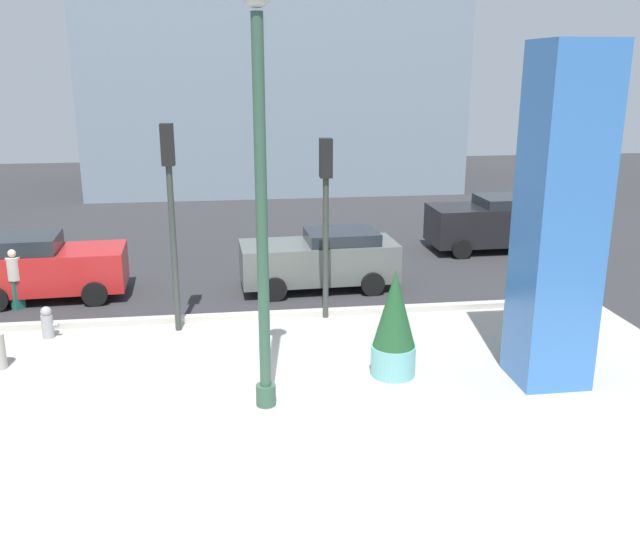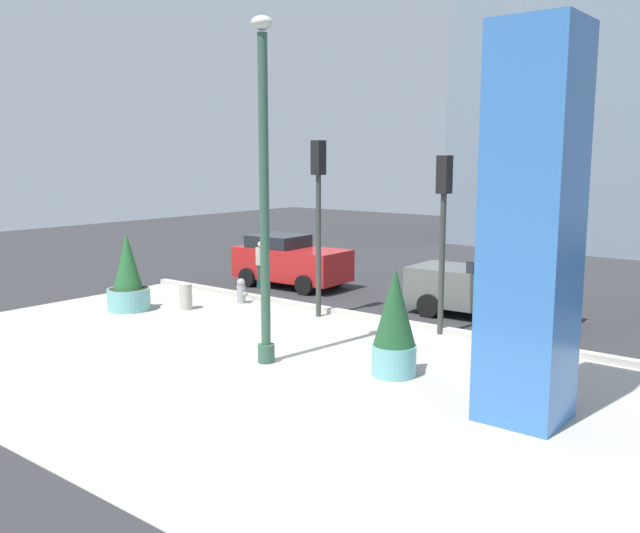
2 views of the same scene
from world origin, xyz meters
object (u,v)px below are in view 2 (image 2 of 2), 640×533
at_px(fire_hydrant, 241,291).
at_px(traffic_light_far_side, 443,215).
at_px(concrete_bollard, 186,297).
at_px(car_curb_west, 491,288).
at_px(potted_plant_by_pillar, 128,279).
at_px(lamp_post, 264,200).
at_px(traffic_light_corner, 319,199).
at_px(art_pillar_blue, 532,228).
at_px(pedestrian_on_sidewalk, 261,262).
at_px(potted_plant_near_right, 395,324).
at_px(car_passing_lane, 290,261).

relative_size(fire_hydrant, traffic_light_far_side, 0.17).
relative_size(concrete_bollard, car_curb_west, 0.17).
distance_m(potted_plant_by_pillar, fire_hydrant, 3.27).
bearing_deg(concrete_bollard, lamp_post, -23.54).
height_order(traffic_light_corner, traffic_light_far_side, traffic_light_corner).
relative_size(art_pillar_blue, pedestrian_on_sidewalk, 4.08).
relative_size(lamp_post, traffic_light_corner, 1.49).
bearing_deg(potted_plant_by_pillar, pedestrian_on_sidewalk, 83.05).
distance_m(lamp_post, traffic_light_far_side, 4.75).
distance_m(concrete_bollard, traffic_light_corner, 4.81).
distance_m(lamp_post, art_pillar_blue, 5.51).
relative_size(potted_plant_by_pillar, concrete_bollard, 2.95).
bearing_deg(potted_plant_by_pillar, art_pillar_blue, -4.21).
xyz_separation_m(art_pillar_blue, pedestrian_on_sidewalk, (-11.42, 5.71, -2.32)).
distance_m(traffic_light_far_side, car_curb_west, 3.15).
relative_size(potted_plant_near_right, pedestrian_on_sidewalk, 1.39).
bearing_deg(traffic_light_corner, car_curb_west, 36.18).
height_order(traffic_light_far_side, car_passing_lane, traffic_light_far_side).
distance_m(concrete_bollard, car_curb_west, 8.50).
relative_size(concrete_bollard, pedestrian_on_sidewalk, 0.48).
relative_size(fire_hydrant, car_passing_lane, 0.19).
relative_size(traffic_light_corner, pedestrian_on_sidewalk, 3.04).
bearing_deg(potted_plant_near_right, pedestrian_on_sidewalk, 148.93).
xyz_separation_m(car_passing_lane, pedestrian_on_sidewalk, (-0.58, -0.80, -0.00)).
bearing_deg(car_passing_lane, car_curb_west, -1.08).
bearing_deg(potted_plant_near_right, car_passing_lane, 143.22).
distance_m(lamp_post, traffic_light_corner, 4.40).
xyz_separation_m(lamp_post, car_curb_west, (1.93, 6.74, -2.60)).
xyz_separation_m(potted_plant_near_right, fire_hydrant, (-7.27, 2.96, -0.68)).
height_order(fire_hydrant, car_passing_lane, car_passing_lane).
bearing_deg(fire_hydrant, potted_plant_by_pillar, -124.49).
distance_m(lamp_post, car_passing_lane, 9.08).
height_order(potted_plant_by_pillar, fire_hydrant, potted_plant_by_pillar).
xyz_separation_m(lamp_post, art_pillar_blue, (5.49, 0.37, -0.25)).
height_order(concrete_bollard, car_passing_lane, car_passing_lane).
bearing_deg(fire_hydrant, traffic_light_corner, 1.86).
distance_m(potted_plant_by_pillar, concrete_bollard, 1.69).
distance_m(potted_plant_near_right, fire_hydrant, 7.88).
bearing_deg(art_pillar_blue, car_passing_lane, 149.02).
xyz_separation_m(art_pillar_blue, traffic_light_corner, (-7.30, 3.64, 0.01)).
xyz_separation_m(potted_plant_near_right, traffic_light_far_side, (-0.86, 3.44, 1.88)).
xyz_separation_m(potted_plant_near_right, concrete_bollard, (-7.89, 1.36, -0.68)).
xyz_separation_m(lamp_post, potted_plant_by_pillar, (-6.52, 1.25, -2.54)).
relative_size(car_passing_lane, pedestrian_on_sidewalk, 2.52).
distance_m(potted_plant_near_right, pedestrian_on_sidewalk, 9.94).
xyz_separation_m(art_pillar_blue, car_curb_west, (-3.56, 6.37, -2.35)).
bearing_deg(car_passing_lane, fire_hydrant, -77.53).
relative_size(art_pillar_blue, car_passing_lane, 1.61).
bearing_deg(pedestrian_on_sidewalk, traffic_light_corner, -26.67).
relative_size(potted_plant_near_right, potted_plant_by_pillar, 0.98).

